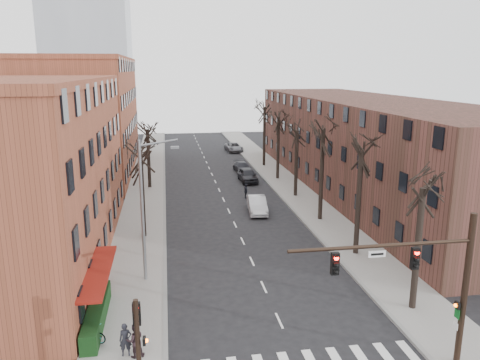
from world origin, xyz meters
name	(u,v)px	position (x,y,z in m)	size (l,w,h in m)	color
sidewalk_left	(147,186)	(-8.00, 35.00, 0.07)	(4.00, 90.00, 0.15)	gray
sidewalk_right	(283,180)	(8.00, 35.00, 0.07)	(4.00, 90.00, 0.15)	gray
building_left_near	(12,176)	(-16.00, 15.00, 6.00)	(12.00, 26.00, 12.00)	brown
building_left_far	(82,118)	(-16.00, 44.00, 7.00)	(12.00, 28.00, 14.00)	brown
building_right	(366,145)	(16.00, 30.00, 5.00)	(12.00, 50.00, 10.00)	#532D26
awning_left	(102,316)	(-9.40, 6.00, 0.00)	(1.20, 7.00, 0.15)	maroon
hedge	(97,314)	(-9.50, 5.00, 0.65)	(0.80, 6.00, 1.00)	black
tree_right_a	(412,309)	(7.60, 4.00, 0.00)	(5.20, 5.20, 10.00)	black
tree_right_b	(355,255)	(7.60, 12.00, 0.00)	(5.20, 5.20, 10.80)	black
tree_right_c	(320,220)	(7.60, 20.00, 0.00)	(5.20, 5.20, 11.60)	black
tree_right_d	(295,197)	(7.60, 28.00, 0.00)	(5.20, 5.20, 10.00)	black
tree_right_e	(277,179)	(7.60, 36.00, 0.00)	(5.20, 5.20, 10.80)	black
tree_right_f	(264,166)	(7.60, 44.00, 0.00)	(5.20, 5.20, 11.60)	black
tree_left_a	(144,237)	(-7.60, 18.00, 0.00)	(5.20, 5.20, 9.50)	black
tree_left_b	(150,188)	(-7.60, 34.00, 0.00)	(5.20, 5.20, 9.50)	black
signal_mast_arm	(434,278)	(5.45, -1.00, 4.40)	(8.14, 0.30, 7.20)	black
signal_pole_left	(138,340)	(-6.99, -0.95, 2.61)	(0.47, 0.44, 4.40)	black
streetlight	(145,205)	(-7.03, 10.00, 5.01)	(2.45, 0.22, 9.03)	slate
silver_sedan	(257,205)	(2.54, 23.14, 0.75)	(1.59, 4.57, 1.51)	#B6B9BE
parked_car_near	(248,175)	(3.80, 35.39, 0.80)	(1.88, 4.68, 1.59)	black
parked_car_mid	(242,167)	(4.03, 40.79, 0.64)	(1.79, 4.41, 1.28)	black
parked_car_far	(234,147)	(5.22, 56.38, 0.70)	(2.34, 5.07, 1.41)	slate
pedestrian_a	(125,340)	(-7.79, 1.91, 0.94)	(0.57, 0.38, 1.57)	black
pedestrian_b	(135,340)	(-7.35, 1.73, 0.98)	(0.81, 0.63, 1.67)	black
pedestrian_crossing	(246,191)	(2.34, 28.10, 0.77)	(0.90, 0.38, 1.54)	black
bicycle	(90,333)	(-9.60, 3.30, 0.60)	(0.60, 1.72, 0.91)	gray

